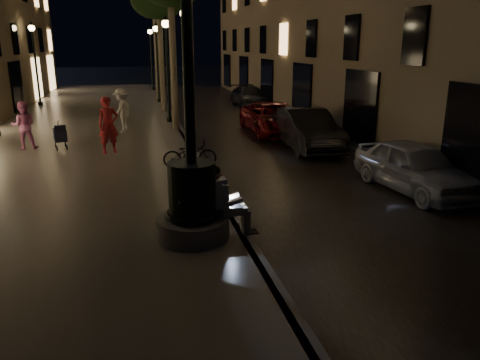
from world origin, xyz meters
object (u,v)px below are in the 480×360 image
object	(u,v)px
lamp_curb_c	(157,53)
pedestrian_white	(122,110)
lamp_curb_a	(188,63)
car_second	(307,129)
pedestrian_pink	(24,125)
stroller	(60,135)
pedestrian_red	(108,125)
lamp_curb_d	(151,51)
tree_far	(154,0)
lamp_curb_b	(167,56)
lamp_left_c	(35,53)
car_third	(275,118)
car_rear	(250,96)
fountain_lamppost	(192,187)
seated_man_laptop	(224,199)
car_front	(415,167)
bicycle	(190,154)

from	to	relation	value
lamp_curb_c	pedestrian_white	size ratio (longest dim) A/B	2.62
lamp_curb_a	car_second	size ratio (longest dim) A/B	1.08
lamp_curb_c	pedestrian_pink	xyz separation A→B (m)	(-5.47, -12.81, -2.20)
stroller	pedestrian_red	bearing A→B (deg)	-43.08
lamp_curb_d	pedestrian_white	xyz separation A→B (m)	(-2.13, -18.26, -2.12)
tree_far	pedestrian_white	xyz separation A→B (m)	(-2.21, -12.26, -5.31)
lamp_curb_b	lamp_left_c	distance (m)	10.70
tree_far	car_second	bearing A→B (deg)	-74.49
pedestrian_red	tree_far	bearing A→B (deg)	64.81
lamp_left_c	tree_far	bearing A→B (deg)	15.57
car_second	pedestrian_red	distance (m)	7.12
lamp_curb_a	car_third	distance (m)	7.08
lamp_curb_c	stroller	xyz separation A→B (m)	(-4.25, -13.12, -2.54)
car_second	car_rear	distance (m)	12.26
lamp_curb_b	lamp_curb_c	xyz separation A→B (m)	(0.00, 8.00, 0.00)
lamp_curb_c	pedestrian_red	world-z (taller)	lamp_curb_c
fountain_lamppost	lamp_curb_c	bearing A→B (deg)	88.18
lamp_curb_d	pedestrian_white	world-z (taller)	lamp_curb_d
lamp_curb_d	pedestrian_pink	size ratio (longest dim) A/B	2.87
seated_man_laptop	tree_far	world-z (taller)	tree_far
fountain_lamppost	tree_far	distance (m)	24.57
car_front	pedestrian_red	world-z (taller)	pedestrian_red
fountain_lamppost	tree_far	bearing A→B (deg)	88.14
tree_far	lamp_curb_b	distance (m)	10.50
fountain_lamppost	seated_man_laptop	bearing A→B (deg)	0.00
lamp_curb_b	pedestrian_pink	xyz separation A→B (m)	(-5.47, -4.81, -2.20)
lamp_curb_c	car_front	world-z (taller)	lamp_curb_c
car_rear	lamp_curb_a	bearing A→B (deg)	-112.23
car_rear	pedestrian_red	xyz separation A→B (m)	(-7.98, -12.17, 0.54)
car_front	car_rear	xyz separation A→B (m)	(-0.05, 17.78, -0.05)
tree_far	pedestrian_red	size ratio (longest dim) A/B	3.93
fountain_lamppost	lamp_curb_b	size ratio (longest dim) A/B	1.08
seated_man_laptop	stroller	size ratio (longest dim) A/B	1.41
car_second	car_rear	world-z (taller)	car_second
lamp_left_c	pedestrian_red	world-z (taller)	lamp_left_c
seated_man_laptop	bicycle	world-z (taller)	seated_man_laptop
stroller	car_second	world-z (taller)	car_second
lamp_left_c	pedestrian_pink	bearing A→B (deg)	-82.74
pedestrian_white	pedestrian_pink	bearing A→B (deg)	-26.33
stroller	car_front	bearing A→B (deg)	-46.59
tree_far	car_third	distance (m)	14.83
tree_far	bicycle	distance (m)	19.58
pedestrian_pink	pedestrian_white	xyz separation A→B (m)	(3.34, 2.55, 0.08)
pedestrian_white	bicycle	bearing A→B (deg)	43.77
seated_man_laptop	lamp_curb_b	bearing A→B (deg)	89.65
lamp_curb_d	bicycle	bearing A→B (deg)	-90.23
car_third	pedestrian_red	world-z (taller)	pedestrian_red
stroller	lamp_curb_a	bearing A→B (deg)	-46.48
lamp_curb_b	pedestrian_red	world-z (taller)	lamp_curb_b
stroller	car_third	world-z (taller)	car_third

